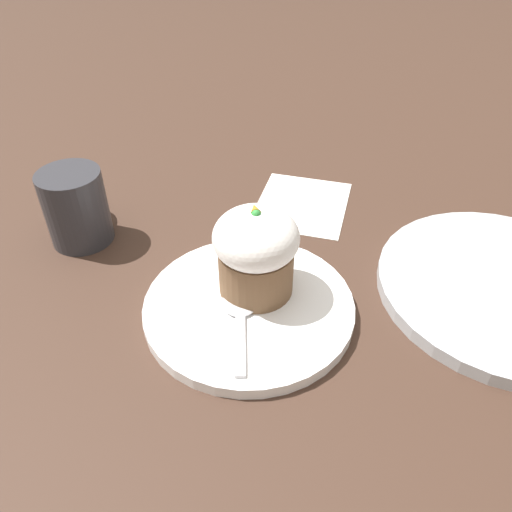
{
  "coord_description": "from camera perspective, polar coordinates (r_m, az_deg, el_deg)",
  "views": [
    {
      "loc": [
        -0.38,
        0.04,
        0.39
      ],
      "look_at": [
        0.02,
        -0.01,
        0.06
      ],
      "focal_mm": 35.0,
      "sensor_mm": 36.0,
      "label": 1
    }
  ],
  "objects": [
    {
      "name": "ground_plane",
      "position": [
        0.54,
        -0.81,
        -6.34
      ],
      "size": [
        4.0,
        4.0,
        0.0
      ],
      "primitive_type": "plane",
      "color": "#3D281E"
    },
    {
      "name": "dessert_plate",
      "position": [
        0.54,
        -0.82,
        -5.83
      ],
      "size": [
        0.23,
        0.23,
        0.01
      ],
      "color": "white",
      "rests_on": "ground_plane"
    },
    {
      "name": "carrot_cake",
      "position": [
        0.52,
        -0.0,
        0.54
      ],
      "size": [
        0.09,
        0.09,
        0.1
      ],
      "color": "brown",
      "rests_on": "dessert_plate"
    },
    {
      "name": "spoon",
      "position": [
        0.52,
        -1.8,
        -6.06
      ],
      "size": [
        0.12,
        0.04,
        0.01
      ],
      "color": "silver",
      "rests_on": "dessert_plate"
    },
    {
      "name": "coffee_cup",
      "position": [
        0.66,
        -19.85,
        5.32
      ],
      "size": [
        0.11,
        0.08,
        0.1
      ],
      "color": "#2D2D33",
      "rests_on": "ground_plane"
    },
    {
      "name": "side_plate",
      "position": [
        0.63,
        26.51,
        -3.28
      ],
      "size": [
        0.28,
        0.28,
        0.02
      ],
      "color": "#B2B7BC",
      "rests_on": "ground_plane"
    },
    {
      "name": "paper_napkin",
      "position": [
        0.71,
        5.27,
        5.96
      ],
      "size": [
        0.18,
        0.17,
        0.0
      ],
      "color": "white",
      "rests_on": "ground_plane"
    }
  ]
}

